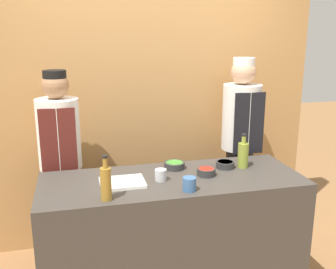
{
  "coord_description": "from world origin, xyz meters",
  "views": [
    {
      "loc": [
        -0.64,
        -2.48,
        1.91
      ],
      "look_at": [
        0.0,
        0.14,
        1.2
      ],
      "focal_mm": 42.0,
      "sensor_mm": 36.0,
      "label": 1
    }
  ],
  "objects_px": {
    "bottle_oil": "(243,154)",
    "chef_right": "(240,146)",
    "sauce_bowl_red": "(206,171)",
    "cutting_board": "(122,183)",
    "cup_blue": "(189,184)",
    "bottle_vinegar": "(106,183)",
    "chef_left": "(61,164)",
    "sauce_bowl_green": "(174,165)",
    "sauce_bowl_white": "(225,164)",
    "cup_steel": "(161,175)"
  },
  "relations": [
    {
      "from": "bottle_oil",
      "to": "chef_right",
      "type": "distance_m",
      "value": 0.54
    },
    {
      "from": "sauce_bowl_red",
      "to": "cutting_board",
      "type": "distance_m",
      "value": 0.6
    },
    {
      "from": "cup_blue",
      "to": "chef_right",
      "type": "xyz_separation_m",
      "value": [
        0.72,
        0.82,
        -0.03
      ]
    },
    {
      "from": "sauce_bowl_red",
      "to": "cutting_board",
      "type": "xyz_separation_m",
      "value": [
        -0.6,
        -0.03,
        -0.02
      ]
    },
    {
      "from": "bottle_vinegar",
      "to": "chef_right",
      "type": "distance_m",
      "value": 1.51
    },
    {
      "from": "sauce_bowl_red",
      "to": "bottle_vinegar",
      "type": "relative_size",
      "value": 0.47
    },
    {
      "from": "sauce_bowl_red",
      "to": "bottle_vinegar",
      "type": "height_order",
      "value": "bottle_vinegar"
    },
    {
      "from": "bottle_vinegar",
      "to": "chef_right",
      "type": "height_order",
      "value": "chef_right"
    },
    {
      "from": "sauce_bowl_red",
      "to": "chef_left",
      "type": "bearing_deg",
      "value": 149.97
    },
    {
      "from": "bottle_oil",
      "to": "cutting_board",
      "type": "bearing_deg",
      "value": -172.55
    },
    {
      "from": "sauce_bowl_green",
      "to": "sauce_bowl_red",
      "type": "height_order",
      "value": "sauce_bowl_red"
    },
    {
      "from": "sauce_bowl_white",
      "to": "bottle_vinegar",
      "type": "bearing_deg",
      "value": -157.86
    },
    {
      "from": "cutting_board",
      "to": "cup_steel",
      "type": "bearing_deg",
      "value": 0.9
    },
    {
      "from": "sauce_bowl_red",
      "to": "sauce_bowl_white",
      "type": "bearing_deg",
      "value": 31.04
    },
    {
      "from": "sauce_bowl_green",
      "to": "chef_left",
      "type": "height_order",
      "value": "chef_left"
    },
    {
      "from": "sauce_bowl_green",
      "to": "cutting_board",
      "type": "bearing_deg",
      "value": -152.51
    },
    {
      "from": "cutting_board",
      "to": "chef_right",
      "type": "distance_m",
      "value": 1.28
    },
    {
      "from": "sauce_bowl_green",
      "to": "chef_right",
      "type": "relative_size",
      "value": 0.09
    },
    {
      "from": "cutting_board",
      "to": "bottle_vinegar",
      "type": "distance_m",
      "value": 0.28
    },
    {
      "from": "sauce_bowl_red",
      "to": "cup_blue",
      "type": "distance_m",
      "value": 0.31
    },
    {
      "from": "bottle_vinegar",
      "to": "sauce_bowl_green",
      "type": "bearing_deg",
      "value": 39.52
    },
    {
      "from": "cup_blue",
      "to": "bottle_vinegar",
      "type": "bearing_deg",
      "value": -178.05
    },
    {
      "from": "sauce_bowl_white",
      "to": "cup_steel",
      "type": "distance_m",
      "value": 0.54
    },
    {
      "from": "cutting_board",
      "to": "bottle_oil",
      "type": "distance_m",
      "value": 0.93
    },
    {
      "from": "bottle_oil",
      "to": "chef_right",
      "type": "relative_size",
      "value": 0.15
    },
    {
      "from": "sauce_bowl_green",
      "to": "chef_left",
      "type": "distance_m",
      "value": 0.92
    },
    {
      "from": "sauce_bowl_green",
      "to": "bottle_vinegar",
      "type": "distance_m",
      "value": 0.71
    },
    {
      "from": "cutting_board",
      "to": "cup_steel",
      "type": "height_order",
      "value": "cup_steel"
    },
    {
      "from": "sauce_bowl_red",
      "to": "cutting_board",
      "type": "height_order",
      "value": "sauce_bowl_red"
    },
    {
      "from": "chef_left",
      "to": "sauce_bowl_white",
      "type": "bearing_deg",
      "value": -21.37
    },
    {
      "from": "sauce_bowl_green",
      "to": "cutting_board",
      "type": "relative_size",
      "value": 0.52
    },
    {
      "from": "chef_right",
      "to": "cup_steel",
      "type": "bearing_deg",
      "value": -144.6
    },
    {
      "from": "cup_blue",
      "to": "sauce_bowl_red",
      "type": "bearing_deg",
      "value": 50.79
    },
    {
      "from": "cup_steel",
      "to": "chef_right",
      "type": "bearing_deg",
      "value": 35.4
    },
    {
      "from": "sauce_bowl_green",
      "to": "bottle_vinegar",
      "type": "xyz_separation_m",
      "value": [
        -0.54,
        -0.45,
        0.08
      ]
    },
    {
      "from": "sauce_bowl_white",
      "to": "cutting_board",
      "type": "distance_m",
      "value": 0.8
    },
    {
      "from": "bottle_oil",
      "to": "chef_right",
      "type": "bearing_deg",
      "value": 68.06
    },
    {
      "from": "chef_right",
      "to": "sauce_bowl_red",
      "type": "bearing_deg",
      "value": -131.67
    },
    {
      "from": "cutting_board",
      "to": "cup_blue",
      "type": "bearing_deg",
      "value": -27.82
    },
    {
      "from": "bottle_oil",
      "to": "chef_left",
      "type": "xyz_separation_m",
      "value": [
        -1.33,
        0.49,
        -0.13
      ]
    },
    {
      "from": "sauce_bowl_green",
      "to": "cup_steel",
      "type": "distance_m",
      "value": 0.26
    },
    {
      "from": "bottle_vinegar",
      "to": "cup_blue",
      "type": "xyz_separation_m",
      "value": [
        0.53,
        0.02,
        -0.07
      ]
    },
    {
      "from": "cup_blue",
      "to": "chef_right",
      "type": "bearing_deg",
      "value": 49.03
    },
    {
      "from": "sauce_bowl_white",
      "to": "cup_blue",
      "type": "relative_size",
      "value": 1.56
    },
    {
      "from": "sauce_bowl_white",
      "to": "sauce_bowl_red",
      "type": "bearing_deg",
      "value": -148.96
    },
    {
      "from": "bottle_vinegar",
      "to": "cutting_board",
      "type": "bearing_deg",
      "value": 61.37
    },
    {
      "from": "cup_steel",
      "to": "chef_left",
      "type": "height_order",
      "value": "chef_left"
    },
    {
      "from": "chef_left",
      "to": "chef_right",
      "type": "relative_size",
      "value": 0.96
    },
    {
      "from": "sauce_bowl_white",
      "to": "bottle_vinegar",
      "type": "distance_m",
      "value": 0.99
    },
    {
      "from": "sauce_bowl_green",
      "to": "chef_right",
      "type": "height_order",
      "value": "chef_right"
    }
  ]
}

